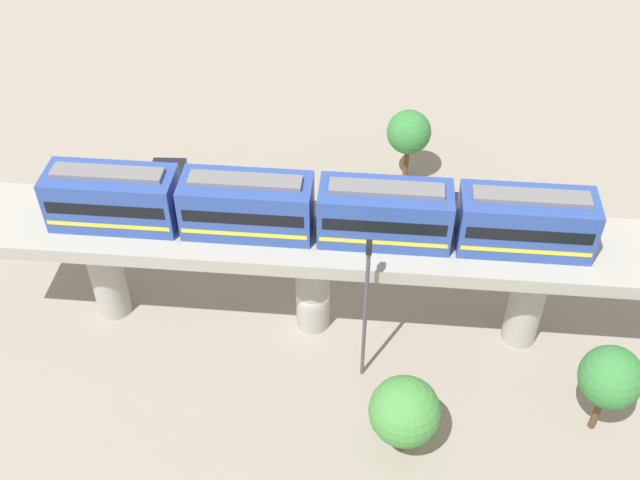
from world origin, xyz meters
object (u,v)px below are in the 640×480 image
(tree_mid_lot, at_px, (611,378))
(tree_near_viaduct, at_px, (409,132))
(parked_car_white, at_px, (457,212))
(signal_post, at_px, (366,306))
(train, at_px, (315,210))
(parked_car_silver, at_px, (168,176))
(tree_far_corner, at_px, (405,411))

(tree_mid_lot, bearing_deg, tree_near_viaduct, -154.13)
(parked_car_white, bearing_deg, tree_near_viaduct, -134.73)
(tree_near_viaduct, bearing_deg, signal_post, -7.05)
(train, height_order, signal_post, train)
(train, xyz_separation_m, tree_near_viaduct, (-14.08, 4.97, -4.52))
(parked_car_white, xyz_separation_m, signal_post, (13.21, -5.58, 4.53))
(parked_car_silver, relative_size, tree_far_corner, 0.90)
(tree_near_viaduct, bearing_deg, parked_car_silver, -82.39)
(signal_post, bearing_deg, tree_far_corner, 25.22)
(parked_car_white, xyz_separation_m, tree_near_viaduct, (-4.27, -3.42, 3.19))
(tree_near_viaduct, distance_m, signal_post, 17.67)
(tree_far_corner, xyz_separation_m, signal_post, (-4.50, -2.12, 2.20))
(parked_car_white, distance_m, signal_post, 15.04)
(tree_near_viaduct, relative_size, signal_post, 0.57)
(signal_post, bearing_deg, parked_car_silver, -137.00)
(tree_near_viaduct, bearing_deg, tree_far_corner, -0.11)
(signal_post, bearing_deg, tree_near_viaduct, 172.95)
(tree_near_viaduct, bearing_deg, tree_mid_lot, 25.87)
(parked_car_white, height_order, tree_near_viaduct, tree_near_viaduct)
(train, distance_m, tree_mid_lot, 16.29)
(parked_car_silver, distance_m, tree_far_corner, 25.79)
(parked_car_silver, bearing_deg, parked_car_white, 80.52)
(train, bearing_deg, tree_far_corner, 31.94)
(tree_far_corner, relative_size, signal_post, 0.50)
(tree_mid_lot, bearing_deg, tree_far_corner, -77.28)
(parked_car_white, relative_size, parked_car_silver, 1.02)
(tree_near_viaduct, distance_m, tree_mid_lot, 22.01)
(tree_mid_lot, height_order, tree_far_corner, tree_mid_lot)
(parked_car_white, relative_size, tree_near_viaduct, 0.80)
(signal_post, bearing_deg, parked_car_white, 157.09)
(tree_near_viaduct, height_order, tree_far_corner, tree_near_viaduct)
(tree_mid_lot, xyz_separation_m, tree_far_corner, (2.18, -9.65, -0.88))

